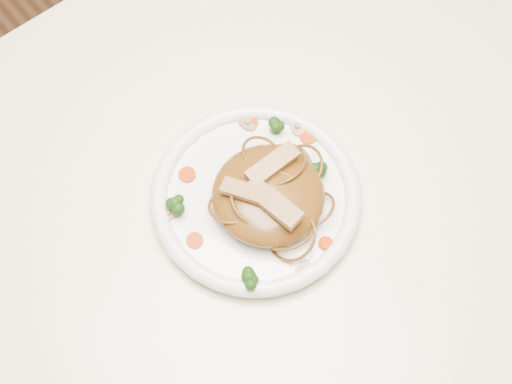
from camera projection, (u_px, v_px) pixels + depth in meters
ground at (254, 336)px, 1.59m from camera, size 4.00×4.00×0.00m
table at (253, 221)px, 1.00m from camera, size 1.20×0.80×0.75m
plate at (256, 200)px, 0.89m from camera, size 0.28×0.28×0.02m
noodle_mound at (268, 195)px, 0.86m from camera, size 0.17×0.17×0.04m
chicken_a at (272, 164)px, 0.85m from camera, size 0.07×0.02×0.01m
chicken_b at (247, 192)px, 0.83m from camera, size 0.05×0.06×0.01m
chicken_c at (273, 203)px, 0.83m from camera, size 0.04×0.08×0.01m
broccoli_0 at (275, 124)px, 0.91m from camera, size 0.03×0.03×0.03m
broccoli_1 at (176, 204)px, 0.86m from camera, size 0.04×0.04×0.03m
broccoli_2 at (252, 278)px, 0.83m from camera, size 0.03×0.03×0.03m
broccoli_3 at (320, 169)px, 0.89m from camera, size 0.03×0.03×0.03m
carrot_0 at (250, 122)px, 0.93m from camera, size 0.02×0.02×0.00m
carrot_1 at (195, 240)px, 0.86m from camera, size 0.02×0.02×0.00m
carrot_2 at (308, 136)px, 0.92m from camera, size 0.02×0.02×0.00m
carrot_3 at (187, 175)px, 0.90m from camera, size 0.02×0.02×0.00m
carrot_4 at (326, 243)px, 0.86m from camera, size 0.02×0.02×0.00m
mushroom_0 at (303, 269)px, 0.84m from camera, size 0.03×0.03×0.01m
mushroom_1 at (297, 128)px, 0.92m from camera, size 0.03×0.03×0.01m
mushroom_2 at (168, 214)px, 0.87m from camera, size 0.03×0.03×0.01m
mushroom_3 at (247, 123)px, 0.93m from camera, size 0.03×0.03×0.01m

